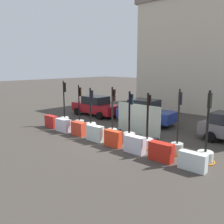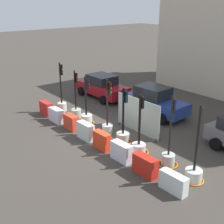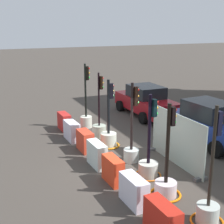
{
  "view_description": "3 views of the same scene",
  "coord_description": "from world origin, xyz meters",
  "px_view_note": "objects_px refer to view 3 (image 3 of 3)",
  "views": [
    {
      "loc": [
        9.29,
        -10.21,
        4.32
      ],
      "look_at": [
        -0.79,
        0.57,
        1.49
      ],
      "focal_mm": 38.94,
      "sensor_mm": 36.0,
      "label": 1
    },
    {
      "loc": [
        11.33,
        -8.81,
        6.92
      ],
      "look_at": [
        0.37,
        -0.06,
        1.64
      ],
      "focal_mm": 47.78,
      "sensor_mm": 36.0,
      "label": 2
    },
    {
      "loc": [
        9.62,
        -4.92,
        5.14
      ],
      "look_at": [
        -1.55,
        0.0,
        1.76
      ],
      "focal_mm": 51.74,
      "sensor_mm": 36.0,
      "label": 3
    }
  ],
  "objects_px": {
    "construction_barrier_1": "(72,131)",
    "construction_barrier_3": "(97,155)",
    "traffic_light_5": "(166,182)",
    "construction_barrier_5": "(134,191)",
    "traffic_light_0": "(86,115)",
    "car_red_compact": "(146,101)",
    "car_blue_estate": "(210,123)",
    "traffic_light_3": "(132,145)",
    "construction_barrier_6": "(162,219)",
    "traffic_light_2": "(109,136)",
    "construction_barrier_4": "(113,170)",
    "traffic_light_6": "(208,207)",
    "construction_barrier_2": "(85,141)",
    "traffic_light_1": "(99,126)",
    "construction_barrier_0": "(64,122)",
    "traffic_light_4": "(149,163)"
  },
  "relations": [
    {
      "from": "construction_barrier_3",
      "to": "traffic_light_2",
      "type": "bearing_deg",
      "value": 144.77
    },
    {
      "from": "construction_barrier_1",
      "to": "construction_barrier_3",
      "type": "xyz_separation_m",
      "value": [
        3.08,
        0.03,
        0.04
      ]
    },
    {
      "from": "traffic_light_0",
      "to": "traffic_light_4",
      "type": "bearing_deg",
      "value": 1.4
    },
    {
      "from": "traffic_light_4",
      "to": "construction_barrier_6",
      "type": "relative_size",
      "value": 2.53
    },
    {
      "from": "traffic_light_6",
      "to": "construction_barrier_0",
      "type": "height_order",
      "value": "traffic_light_6"
    },
    {
      "from": "traffic_light_0",
      "to": "traffic_light_2",
      "type": "distance_m",
      "value": 2.88
    },
    {
      "from": "traffic_light_3",
      "to": "traffic_light_2",
      "type": "bearing_deg",
      "value": -173.9
    },
    {
      "from": "construction_barrier_4",
      "to": "car_red_compact",
      "type": "relative_size",
      "value": 0.22
    },
    {
      "from": "traffic_light_4",
      "to": "construction_barrier_6",
      "type": "xyz_separation_m",
      "value": [
        2.94,
        -1.31,
        -0.06
      ]
    },
    {
      "from": "construction_barrier_5",
      "to": "car_blue_estate",
      "type": "height_order",
      "value": "car_blue_estate"
    },
    {
      "from": "traffic_light_1",
      "to": "construction_barrier_3",
      "type": "height_order",
      "value": "traffic_light_1"
    },
    {
      "from": "traffic_light_4",
      "to": "construction_barrier_5",
      "type": "bearing_deg",
      "value": -42.73
    },
    {
      "from": "construction_barrier_4",
      "to": "construction_barrier_6",
      "type": "bearing_deg",
      "value": 0.21
    },
    {
      "from": "traffic_light_5",
      "to": "construction_barrier_5",
      "type": "bearing_deg",
      "value": -87.61
    },
    {
      "from": "construction_barrier_1",
      "to": "traffic_light_3",
      "type": "bearing_deg",
      "value": 23.98
    },
    {
      "from": "construction_barrier_1",
      "to": "construction_barrier_3",
      "type": "bearing_deg",
      "value": 0.54
    },
    {
      "from": "traffic_light_1",
      "to": "construction_barrier_0",
      "type": "distance_m",
      "value": 2.06
    },
    {
      "from": "traffic_light_3",
      "to": "car_red_compact",
      "type": "distance_m",
      "value": 6.58
    },
    {
      "from": "construction_barrier_4",
      "to": "car_blue_estate",
      "type": "bearing_deg",
      "value": 107.63
    },
    {
      "from": "traffic_light_6",
      "to": "construction_barrier_4",
      "type": "distance_m",
      "value": 3.37
    },
    {
      "from": "construction_barrier_6",
      "to": "car_blue_estate",
      "type": "distance_m",
      "value": 7.23
    },
    {
      "from": "traffic_light_5",
      "to": "construction_barrier_4",
      "type": "distance_m",
      "value": 1.83
    },
    {
      "from": "construction_barrier_0",
      "to": "construction_barrier_1",
      "type": "xyz_separation_m",
      "value": [
        1.51,
        -0.07,
        -0.0
      ]
    },
    {
      "from": "traffic_light_6",
      "to": "construction_barrier_2",
      "type": "xyz_separation_m",
      "value": [
        -6.08,
        -1.31,
        -0.05
      ]
    },
    {
      "from": "traffic_light_3",
      "to": "traffic_light_5",
      "type": "bearing_deg",
      "value": -4.64
    },
    {
      "from": "construction_barrier_4",
      "to": "car_red_compact",
      "type": "bearing_deg",
      "value": 143.1
    },
    {
      "from": "traffic_light_5",
      "to": "traffic_light_6",
      "type": "bearing_deg",
      "value": 8.53
    },
    {
      "from": "traffic_light_6",
      "to": "car_blue_estate",
      "type": "bearing_deg",
      "value": 139.7
    },
    {
      "from": "traffic_light_3",
      "to": "car_red_compact",
      "type": "height_order",
      "value": "traffic_light_3"
    },
    {
      "from": "traffic_light_5",
      "to": "construction_barrier_4",
      "type": "bearing_deg",
      "value": -141.33
    },
    {
      "from": "traffic_light_0",
      "to": "construction_barrier_4",
      "type": "xyz_separation_m",
      "value": [
        5.97,
        -1.17,
        -0.21
      ]
    },
    {
      "from": "traffic_light_6",
      "to": "car_red_compact",
      "type": "bearing_deg",
      "value": 159.45
    },
    {
      "from": "traffic_light_3",
      "to": "car_blue_estate",
      "type": "relative_size",
      "value": 0.69
    },
    {
      "from": "traffic_light_2",
      "to": "car_red_compact",
      "type": "xyz_separation_m",
      "value": [
        -3.66,
        3.89,
        0.39
      ]
    },
    {
      "from": "construction_barrier_6",
      "to": "car_red_compact",
      "type": "distance_m",
      "value": 10.99
    },
    {
      "from": "traffic_light_5",
      "to": "construction_barrier_2",
      "type": "bearing_deg",
      "value": -166.49
    },
    {
      "from": "car_blue_estate",
      "to": "construction_barrier_6",
      "type": "bearing_deg",
      "value": -48.98
    },
    {
      "from": "traffic_light_2",
      "to": "traffic_light_0",
      "type": "bearing_deg",
      "value": -179.93
    },
    {
      "from": "construction_barrier_3",
      "to": "traffic_light_1",
      "type": "bearing_deg",
      "value": 156.87
    },
    {
      "from": "traffic_light_4",
      "to": "traffic_light_6",
      "type": "bearing_deg",
      "value": 1.34
    },
    {
      "from": "car_red_compact",
      "to": "traffic_light_0",
      "type": "bearing_deg",
      "value": -78.7
    },
    {
      "from": "traffic_light_0",
      "to": "car_red_compact",
      "type": "distance_m",
      "value": 3.98
    },
    {
      "from": "traffic_light_3",
      "to": "car_red_compact",
      "type": "bearing_deg",
      "value": 145.75
    },
    {
      "from": "traffic_light_0",
      "to": "construction_barrier_2",
      "type": "distance_m",
      "value": 3.16
    },
    {
      "from": "construction_barrier_1",
      "to": "car_blue_estate",
      "type": "bearing_deg",
      "value": 63.47
    },
    {
      "from": "construction_barrier_3",
      "to": "construction_barrier_6",
      "type": "relative_size",
      "value": 0.96
    },
    {
      "from": "traffic_light_5",
      "to": "construction_barrier_5",
      "type": "height_order",
      "value": "traffic_light_5"
    },
    {
      "from": "traffic_light_0",
      "to": "traffic_light_2",
      "type": "bearing_deg",
      "value": 0.07
    },
    {
      "from": "traffic_light_5",
      "to": "construction_barrier_3",
      "type": "relative_size",
      "value": 2.67
    },
    {
      "from": "traffic_light_3",
      "to": "construction_barrier_3",
      "type": "height_order",
      "value": "traffic_light_3"
    }
  ]
}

